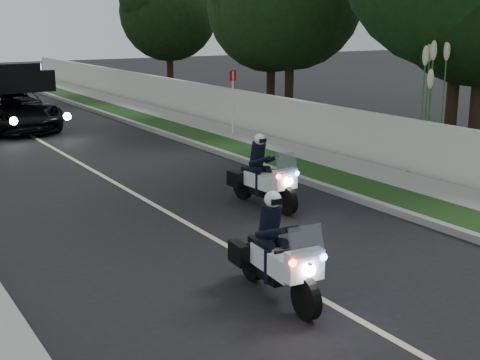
# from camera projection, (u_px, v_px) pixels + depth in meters

# --- Properties ---
(ground) EXTENTS (120.00, 120.00, 0.00)m
(ground) POSITION_uv_depth(u_px,v_px,m) (306.00, 291.00, 9.96)
(ground) COLOR black
(ground) RESTS_ON ground
(curb_right) EXTENTS (0.20, 60.00, 0.15)m
(curb_right) POSITION_uv_depth(u_px,v_px,m) (215.00, 150.00, 20.29)
(curb_right) COLOR gray
(curb_right) RESTS_ON ground
(grass_verge) EXTENTS (1.20, 60.00, 0.16)m
(grass_verge) POSITION_uv_depth(u_px,v_px,m) (234.00, 148.00, 20.64)
(grass_verge) COLOR #193814
(grass_verge) RESTS_ON ground
(sidewalk_right) EXTENTS (1.40, 60.00, 0.16)m
(sidewalk_right) POSITION_uv_depth(u_px,v_px,m) (268.00, 144.00, 21.31)
(sidewalk_right) COLOR gray
(sidewalk_right) RESTS_ON ground
(property_wall) EXTENTS (0.22, 60.00, 1.50)m
(property_wall) POSITION_uv_depth(u_px,v_px,m) (293.00, 121.00, 21.66)
(property_wall) COLOR beige
(property_wall) RESTS_ON ground
(lane_marking) EXTENTS (0.12, 50.00, 0.01)m
(lane_marking) POSITION_uv_depth(u_px,v_px,m) (89.00, 168.00, 18.20)
(lane_marking) COLOR #BFB78C
(lane_marking) RESTS_ON ground
(police_moto_left) EXTENTS (0.83, 1.97, 1.63)m
(police_moto_left) POSITION_uv_depth(u_px,v_px,m) (276.00, 297.00, 9.73)
(police_moto_left) COLOR white
(police_moto_left) RESTS_ON ground
(police_moto_right) EXTENTS (0.80, 1.96, 1.63)m
(police_moto_right) POSITION_uv_depth(u_px,v_px,m) (263.00, 206.00, 14.49)
(police_moto_right) COLOR white
(police_moto_right) RESTS_ON ground
(police_suv) EXTENTS (2.84, 5.70, 2.71)m
(police_suv) POSITION_uv_depth(u_px,v_px,m) (13.00, 129.00, 24.68)
(police_suv) COLOR black
(police_suv) RESTS_ON ground
(sign_post) EXTENTS (0.50, 0.50, 2.44)m
(sign_post) POSITION_uv_depth(u_px,v_px,m) (233.00, 137.00, 22.97)
(sign_post) COLOR red
(sign_post) RESTS_ON ground
(pampas_far) EXTENTS (1.71, 1.71, 3.77)m
(pampas_far) POSITION_uv_depth(u_px,v_px,m) (424.00, 173.00, 17.67)
(pampas_far) COLOR beige
(pampas_far) RESTS_ON ground
(tree_right_a) EXTENTS (7.84, 7.84, 9.95)m
(tree_right_a) POSITION_uv_depth(u_px,v_px,m) (471.00, 159.00, 19.40)
(tree_right_a) COLOR black
(tree_right_a) RESTS_ON ground
(tree_right_b) EXTENTS (9.41, 9.41, 11.92)m
(tree_right_b) POSITION_uv_depth(u_px,v_px,m) (448.00, 156.00, 19.77)
(tree_right_b) COLOR #183F15
(tree_right_b) RESTS_ON ground
(tree_right_c) EXTENTS (5.37, 5.37, 8.90)m
(tree_right_c) POSITION_uv_depth(u_px,v_px,m) (270.00, 118.00, 27.66)
(tree_right_c) COLOR #183611
(tree_right_c) RESTS_ON ground
(tree_right_d) EXTENTS (6.12, 6.12, 9.66)m
(tree_right_d) POSITION_uv_depth(u_px,v_px,m) (288.00, 121.00, 26.60)
(tree_right_d) COLOR #183511
(tree_right_d) RESTS_ON ground
(tree_right_e) EXTENTS (5.59, 5.59, 8.73)m
(tree_right_e) POSITION_uv_depth(u_px,v_px,m) (171.00, 96.00, 35.50)
(tree_right_e) COLOR black
(tree_right_e) RESTS_ON ground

